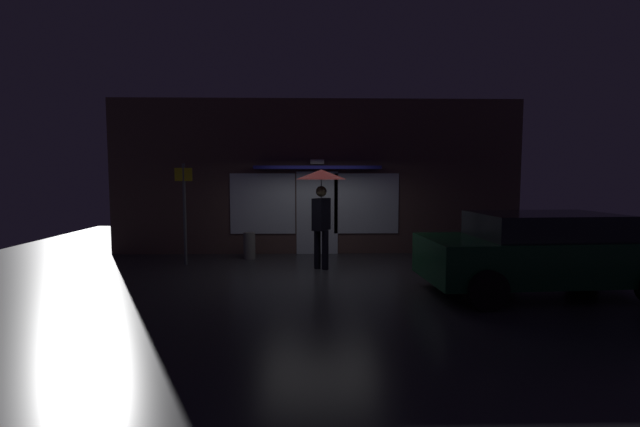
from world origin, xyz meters
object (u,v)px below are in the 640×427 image
(parked_car, at_px, (542,252))
(street_sign_post, at_px, (184,208))
(person_with_umbrella, at_px, (321,190))
(sidewalk_bollard_2, at_px, (436,249))
(sidewalk_bollard, at_px, (249,246))

(parked_car, height_order, street_sign_post, street_sign_post)
(person_with_umbrella, height_order, street_sign_post, street_sign_post)
(person_with_umbrella, xyz_separation_m, street_sign_post, (-3.16, 0.51, -0.42))
(street_sign_post, bearing_deg, sidewalk_bollard_2, 4.08)
(street_sign_post, relative_size, sidewalk_bollard, 3.55)
(person_with_umbrella, bearing_deg, parked_car, 90.49)
(person_with_umbrella, height_order, sidewalk_bollard_2, person_with_umbrella)
(parked_car, relative_size, sidewalk_bollard_2, 7.65)
(sidewalk_bollard_2, bearing_deg, street_sign_post, -175.92)
(parked_car, xyz_separation_m, street_sign_post, (-7.01, 2.67, 0.60))
(parked_car, bearing_deg, sidewalk_bollard_2, 103.83)
(person_with_umbrella, relative_size, street_sign_post, 0.94)
(sidewalk_bollard, xyz_separation_m, sidewalk_bollard_2, (4.65, -0.32, -0.05))
(street_sign_post, relative_size, sidewalk_bollard_2, 4.24)
(street_sign_post, bearing_deg, parked_car, -20.89)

